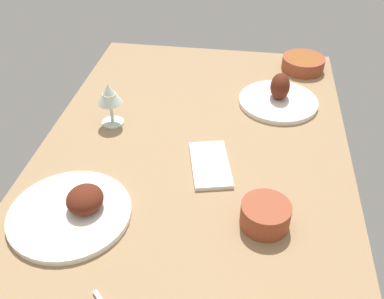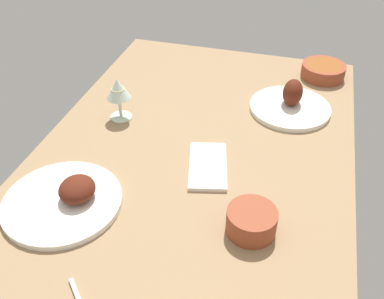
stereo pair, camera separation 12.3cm
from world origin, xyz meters
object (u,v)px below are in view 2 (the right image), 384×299
at_px(plate_near_viewer, 291,103).
at_px(wine_glass, 118,91).
at_px(plate_far_side, 66,199).
at_px(bowl_soup, 323,70).
at_px(bowl_cream, 252,221).
at_px(folded_napkin, 208,166).

bearing_deg(plate_near_viewer, wine_glass, 111.01).
relative_size(plate_far_side, plate_near_viewer, 1.13).
height_order(bowl_soup, bowl_cream, bowl_cream).
distance_m(bowl_cream, folded_napkin, 0.25).
distance_m(plate_near_viewer, bowl_soup, 0.27).
distance_m(plate_far_side, plate_near_viewer, 0.77).
relative_size(plate_far_side, wine_glass, 2.13).
distance_m(wine_glass, folded_napkin, 0.38).
height_order(bowl_soup, wine_glass, wine_glass).
distance_m(plate_near_viewer, wine_glass, 0.56).
distance_m(bowl_soup, bowl_cream, 0.82).
bearing_deg(plate_near_viewer, bowl_soup, -20.06).
distance_m(bowl_soup, wine_glass, 0.76).
bearing_deg(wine_glass, plate_far_side, -176.88).
bearing_deg(wine_glass, folded_napkin, -116.51).
bearing_deg(folded_napkin, plate_far_side, 127.04).
height_order(bowl_cream, folded_napkin, bowl_cream).
bearing_deg(plate_far_side, wine_glass, 3.12).
xyz_separation_m(plate_far_side, bowl_soup, (0.85, -0.59, 0.01)).
height_order(plate_far_side, plate_near_viewer, plate_near_viewer).
xyz_separation_m(plate_far_side, folded_napkin, (0.23, -0.31, -0.01)).
relative_size(bowl_cream, wine_glass, 0.84).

